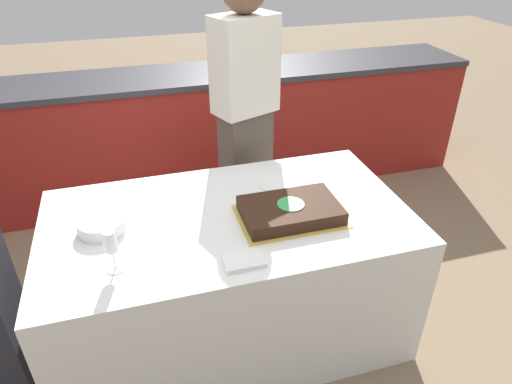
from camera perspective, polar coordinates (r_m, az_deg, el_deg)
The scene contains 9 objects.
ground_plane at distance 2.54m, azimuth -3.02°, elevation -16.51°, with size 14.00×14.00×0.00m, color #7A664C.
back_counter at distance 3.51m, azimuth -9.16°, elevation 7.18°, with size 4.40×0.58×0.92m.
dining_table at distance 2.28m, azimuth -3.27°, elevation -10.42°, with size 1.64×0.91×0.72m.
cake at distance 2.03m, azimuth 4.33°, elevation -2.35°, with size 0.47×0.32×0.07m.
plate_stack at distance 2.06m, azimuth -18.69°, elevation -3.83°, with size 0.21×0.21×0.06m.
wine_glass at distance 1.77m, azimuth -17.70°, elevation -6.26°, with size 0.07×0.07×0.18m.
side_plate_near_cake at distance 2.29m, azimuth 2.71°, elevation 1.11°, with size 0.19×0.19×0.00m.
utensil_pile at distance 1.79m, azimuth -1.51°, elevation -8.64°, with size 0.16×0.10×0.02m.
person_cutting_cake at distance 2.62m, azimuth -1.34°, elevation 9.12°, with size 0.39×0.31×1.68m.
Camera 1 is at (-0.35, -1.66, 1.88)m, focal length 32.00 mm.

